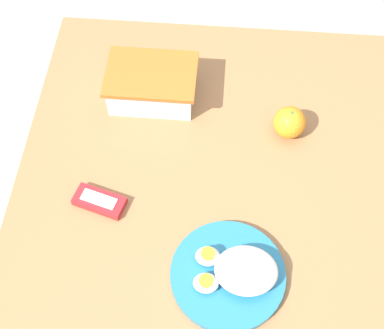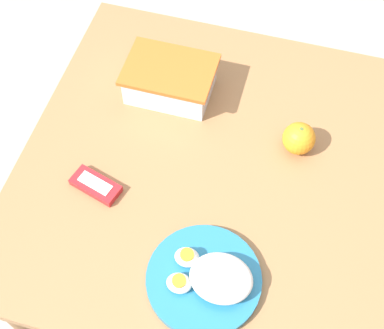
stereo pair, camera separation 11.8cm
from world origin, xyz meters
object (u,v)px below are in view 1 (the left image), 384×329
Objects in this scene: rice_plate at (233,273)px; candy_bar at (99,201)px; food_container at (152,86)px; orange_fruit at (290,122)px.

rice_plate is 0.33m from candy_bar.
food_container is 1.78× the size of candy_bar.
candy_bar is (-0.41, -0.23, -0.03)m from orange_fruit.
orange_fruit reaches higher than rice_plate.
orange_fruit reaches higher than candy_bar.
food_container reaches higher than candy_bar.
rice_plate is (0.22, -0.45, -0.01)m from food_container.
food_container is at bearing 115.59° from rice_plate.
candy_bar is at bearing -151.20° from orange_fruit.
orange_fruit is (0.33, -0.08, 0.00)m from food_container.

